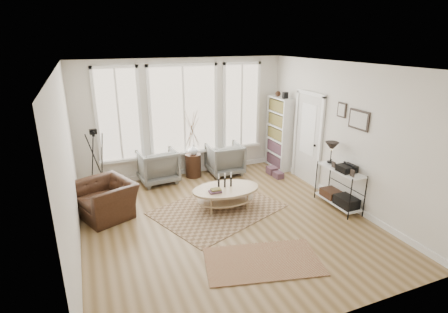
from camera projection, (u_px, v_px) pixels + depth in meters
name	position (u px, v px, depth m)	size (l,w,h in m)	color
room	(227.00, 150.00, 6.26)	(5.50, 5.54, 2.90)	olive
bay_window	(184.00, 112.00, 8.55)	(4.14, 0.12, 2.24)	tan
door	(308.00, 137.00, 8.25)	(0.09, 1.06, 2.22)	silver
bookcase	(279.00, 133.00, 9.20)	(0.31, 0.85, 2.06)	white
low_shelf	(339.00, 184.00, 7.12)	(0.38, 1.08, 1.30)	white
wall_art	(354.00, 117.00, 6.77)	(0.04, 0.88, 0.44)	black
rug_main	(218.00, 209.00, 7.15)	(2.39, 1.79, 0.01)	brown
rug_runner	(263.00, 261.00, 5.48)	(1.79, 1.00, 0.01)	brown
coffee_table	(226.00, 193.00, 7.12)	(1.42, 0.94, 0.64)	tan
armchair_left	(157.00, 166.00, 8.42)	(0.87, 0.90, 0.82)	slate
armchair_right	(225.00, 159.00, 8.96)	(0.84, 0.86, 0.79)	slate
side_table	(193.00, 146.00, 8.62)	(0.39, 0.39, 1.65)	#351E13
vase	(193.00, 149.00, 8.65)	(0.24, 0.24, 0.25)	silver
accent_chair	(106.00, 199.00, 6.82)	(0.94, 1.07, 0.70)	#351E13
tripod_camera	(97.00, 165.00, 7.70)	(0.52, 0.52, 1.48)	black
book_stack_near	(272.00, 170.00, 9.02)	(0.22, 0.28, 0.18)	maroon
book_stack_far	(278.00, 175.00, 8.74)	(0.19, 0.24, 0.16)	maroon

